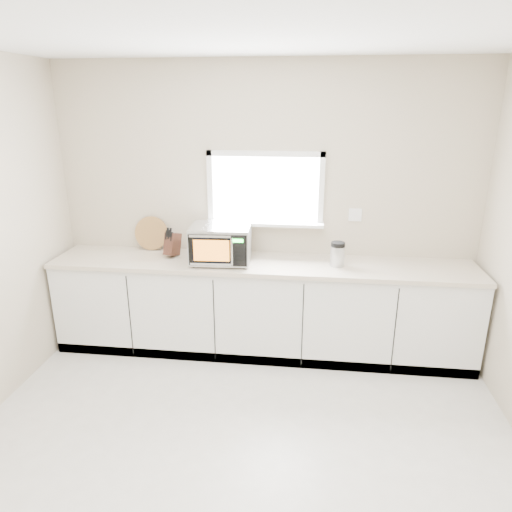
# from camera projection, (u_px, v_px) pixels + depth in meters

# --- Properties ---
(ground) EXTENTS (4.00, 4.00, 0.00)m
(ground) POSITION_uv_depth(u_px,v_px,m) (232.00, 484.00, 2.92)
(ground) COLOR beige
(ground) RESTS_ON ground
(back_wall) EXTENTS (4.00, 0.17, 2.70)m
(back_wall) POSITION_uv_depth(u_px,v_px,m) (265.00, 208.00, 4.36)
(back_wall) COLOR #B8AA92
(back_wall) RESTS_ON ground
(cabinets) EXTENTS (3.92, 0.60, 0.88)m
(cabinets) POSITION_uv_depth(u_px,v_px,m) (262.00, 309.00, 4.38)
(cabinets) COLOR silver
(cabinets) RESTS_ON ground
(countertop) EXTENTS (3.92, 0.64, 0.04)m
(countertop) POSITION_uv_depth(u_px,v_px,m) (262.00, 264.00, 4.22)
(countertop) COLOR beige
(countertop) RESTS_ON cabinets
(microwave) EXTENTS (0.55, 0.45, 0.35)m
(microwave) POSITION_uv_depth(u_px,v_px,m) (221.00, 243.00, 4.16)
(microwave) COLOR black
(microwave) RESTS_ON countertop
(knife_block) EXTENTS (0.15, 0.22, 0.29)m
(knife_block) POSITION_uv_depth(u_px,v_px,m) (172.00, 244.00, 4.34)
(knife_block) COLOR #402216
(knife_block) RESTS_ON countertop
(cutting_board) EXTENTS (0.34, 0.08, 0.33)m
(cutting_board) POSITION_uv_depth(u_px,v_px,m) (151.00, 233.00, 4.53)
(cutting_board) COLOR #9F753D
(cutting_board) RESTS_ON countertop
(coffee_grinder) EXTENTS (0.16, 0.16, 0.23)m
(coffee_grinder) POSITION_uv_depth(u_px,v_px,m) (337.00, 254.00, 4.09)
(coffee_grinder) COLOR #B5B8BD
(coffee_grinder) RESTS_ON countertop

